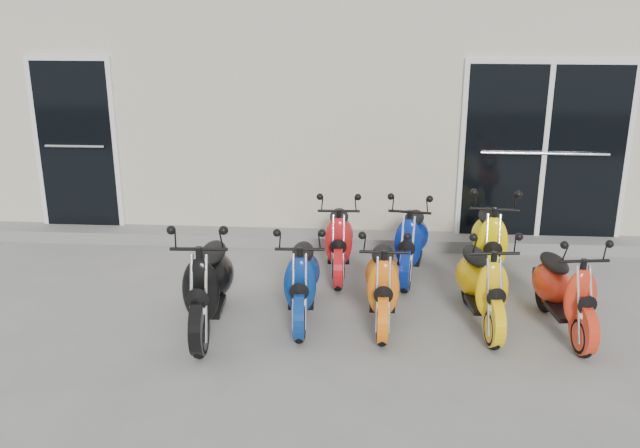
% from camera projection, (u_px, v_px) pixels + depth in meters
% --- Properties ---
extents(ground, '(80.00, 80.00, 0.00)m').
position_uv_depth(ground, '(316.00, 314.00, 7.10)').
color(ground, gray).
rests_on(ground, ground).
extents(building, '(14.00, 6.00, 3.20)m').
position_uv_depth(building, '(340.00, 84.00, 11.51)').
color(building, beige).
rests_on(building, ground).
extents(front_step, '(14.00, 0.40, 0.15)m').
position_uv_depth(front_step, '(328.00, 239.00, 8.99)').
color(front_step, gray).
rests_on(front_step, ground).
extents(door_left, '(1.07, 0.08, 2.22)m').
position_uv_depth(door_left, '(76.00, 140.00, 8.97)').
color(door_left, black).
rests_on(door_left, front_step).
extents(door_right, '(2.02, 0.08, 2.22)m').
position_uv_depth(door_right, '(544.00, 148.00, 8.58)').
color(door_right, black).
rests_on(door_right, front_step).
extents(scooter_front_black, '(0.67, 1.62, 1.17)m').
position_uv_depth(scooter_front_black, '(208.00, 272.00, 6.62)').
color(scooter_front_black, black).
rests_on(scooter_front_black, ground).
extents(scooter_front_blue, '(0.59, 1.45, 1.05)m').
position_uv_depth(scooter_front_blue, '(302.00, 269.00, 6.85)').
color(scooter_front_blue, navy).
rests_on(scooter_front_blue, ground).
extents(scooter_front_orange_a, '(0.52, 1.41, 1.04)m').
position_uv_depth(scooter_front_orange_a, '(383.00, 272.00, 6.79)').
color(scooter_front_orange_a, orange).
rests_on(scooter_front_orange_a, ground).
extents(scooter_front_orange_b, '(0.67, 1.48, 1.06)m').
position_uv_depth(scooter_front_orange_b, '(482.00, 273.00, 6.74)').
color(scooter_front_orange_b, yellow).
rests_on(scooter_front_orange_b, ground).
extents(scooter_front_red, '(0.69, 1.46, 1.04)m').
position_uv_depth(scooter_front_red, '(566.00, 281.00, 6.59)').
color(scooter_front_red, red).
rests_on(scooter_front_red, ground).
extents(scooter_back_red, '(0.57, 1.43, 1.04)m').
position_uv_depth(scooter_back_red, '(339.00, 230.00, 7.96)').
color(scooter_back_red, red).
rests_on(scooter_back_red, ground).
extents(scooter_back_blue, '(0.72, 1.49, 1.05)m').
position_uv_depth(scooter_back_blue, '(412.00, 231.00, 7.90)').
color(scooter_back_blue, navy).
rests_on(scooter_back_blue, ground).
extents(scooter_back_yellow, '(0.72, 1.60, 1.15)m').
position_uv_depth(scooter_back_yellow, '(490.00, 231.00, 7.76)').
color(scooter_back_yellow, '#FFE700').
rests_on(scooter_back_yellow, ground).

